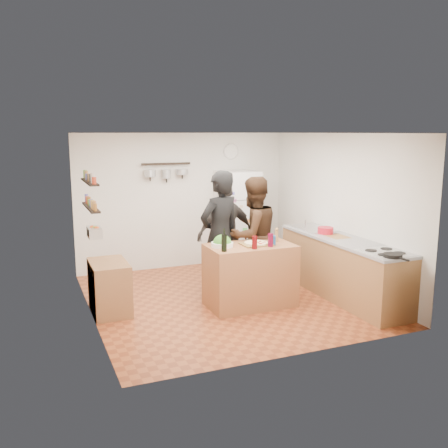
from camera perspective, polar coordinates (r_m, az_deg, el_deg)
name	(u,v)px	position (r m, az deg, el deg)	size (l,w,h in m)	color
room_shell	(217,215)	(7.76, -0.80, 1.09)	(4.20, 4.20, 4.20)	brown
prep_island	(250,275)	(7.33, 3.00, -5.88)	(1.25, 0.72, 0.91)	#995E38
pizza_board	(256,244)	(7.23, 3.68, -2.31)	(0.42, 0.34, 0.02)	brown
pizza	(256,243)	(7.22, 3.68, -2.16)	(0.34, 0.34, 0.02)	beige
salad_bowl	(222,245)	(7.09, -0.21, -2.37)	(0.32, 0.32, 0.06)	white
wine_bottle	(224,243)	(6.79, 0.02, -2.21)	(0.08, 0.08, 0.23)	black
wine_glass_near	(255,242)	(6.96, 3.51, -2.12)	(0.08, 0.08, 0.18)	#510609
wine_glass_far	(270,240)	(7.11, 5.34, -1.84)	(0.08, 0.08, 0.19)	#550720
pepper_mill	(276,236)	(7.44, 6.02, -1.39)	(0.05, 0.05, 0.17)	olive
salt_canister	(273,240)	(7.22, 5.60, -1.87)	(0.08, 0.08, 0.14)	#194A89
person_left	(220,235)	(7.51, -0.47, -1.32)	(0.71, 0.47, 1.96)	black
person_center	(253,236)	(7.79, 3.33, -1.34)	(0.90, 0.70, 1.85)	black
person_back	(226,234)	(8.14, 0.20, -1.18)	(1.02, 0.42, 1.74)	#2E2B29
counter_run	(342,268)	(7.92, 13.33, -4.93)	(0.63, 2.63, 0.90)	#9E7042
stove_top	(385,253)	(7.09, 17.93, -3.15)	(0.60, 0.62, 0.02)	white
skillet	(393,255)	(6.82, 18.72, -3.43)	(0.24, 0.24, 0.05)	black
sink	(313,229)	(8.50, 10.15, -0.54)	(0.50, 0.80, 0.03)	silver
cutting_board	(337,237)	(7.95, 12.78, -1.45)	(0.30, 0.40, 0.02)	olive
red_bowl	(325,230)	(8.10, 11.52, -0.72)	(0.25, 0.25, 0.10)	red
fridge	(238,219)	(9.42, 1.56, 0.60)	(0.70, 0.68, 1.80)	white
wall_clock	(231,151)	(9.59, 0.79, 8.29)	(0.30, 0.30, 0.03)	silver
spice_shelf_lower	(91,207)	(7.07, -14.97, 1.85)	(0.12, 1.00, 0.03)	black
spice_shelf_upper	(90,182)	(7.03, -15.11, 4.67)	(0.12, 1.00, 0.03)	black
produce_basket	(94,232)	(7.13, -14.60, -0.92)	(0.18, 0.35, 0.14)	silver
side_table	(110,287)	(7.25, -12.94, -7.06)	(0.50, 0.80, 0.73)	olive
pot_rack	(166,164)	(9.09, -6.63, 6.84)	(0.90, 0.04, 0.04)	black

